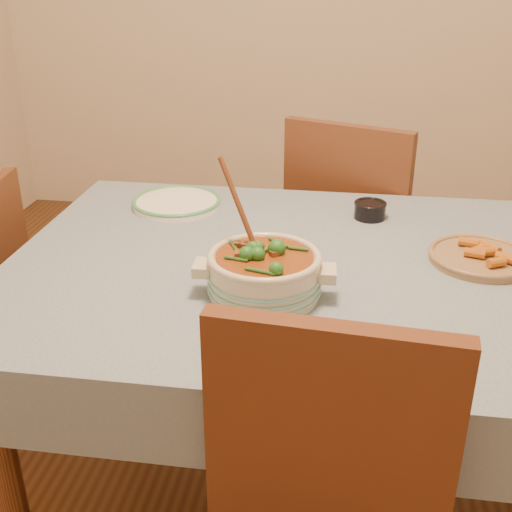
{
  "coord_description": "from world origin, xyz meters",
  "views": [
    {
      "loc": [
        -0.0,
        -1.44,
        1.45
      ],
      "look_at": [
        -0.19,
        -0.16,
        0.84
      ],
      "focal_mm": 45.0,
      "sensor_mm": 36.0,
      "label": 1
    }
  ],
  "objects_px": {
    "dining_table": "(341,298)",
    "white_plate": "(177,202)",
    "stew_casserole": "(264,270)",
    "fried_plate": "(481,256)",
    "chair_far": "(354,230)",
    "condiment_bowl": "(370,209)"
  },
  "relations": [
    {
      "from": "stew_casserole",
      "to": "condiment_bowl",
      "type": "xyz_separation_m",
      "value": [
        0.24,
        0.51,
        -0.04
      ]
    },
    {
      "from": "condiment_bowl",
      "to": "chair_far",
      "type": "xyz_separation_m",
      "value": [
        -0.04,
        0.41,
        -0.24
      ]
    },
    {
      "from": "condiment_bowl",
      "to": "chair_far",
      "type": "bearing_deg",
      "value": 94.87
    },
    {
      "from": "white_plate",
      "to": "chair_far",
      "type": "relative_size",
      "value": 0.35
    },
    {
      "from": "condiment_bowl",
      "to": "fried_plate",
      "type": "distance_m",
      "value": 0.37
    },
    {
      "from": "dining_table",
      "to": "condiment_bowl",
      "type": "distance_m",
      "value": 0.36
    },
    {
      "from": "chair_far",
      "to": "fried_plate",
      "type": "bearing_deg",
      "value": 135.54
    },
    {
      "from": "dining_table",
      "to": "chair_far",
      "type": "bearing_deg",
      "value": 87.39
    },
    {
      "from": "dining_table",
      "to": "white_plate",
      "type": "xyz_separation_m",
      "value": [
        -0.51,
        0.34,
        0.1
      ]
    },
    {
      "from": "white_plate",
      "to": "chair_far",
      "type": "bearing_deg",
      "value": 36.38
    },
    {
      "from": "dining_table",
      "to": "fried_plate",
      "type": "relative_size",
      "value": 5.39
    },
    {
      "from": "stew_casserole",
      "to": "chair_far",
      "type": "xyz_separation_m",
      "value": [
        0.21,
        0.92,
        -0.28
      ]
    },
    {
      "from": "condiment_bowl",
      "to": "chair_far",
      "type": "relative_size",
      "value": 0.1
    },
    {
      "from": "chair_far",
      "to": "dining_table",
      "type": "bearing_deg",
      "value": 108.45
    },
    {
      "from": "dining_table",
      "to": "white_plate",
      "type": "relative_size",
      "value": 5.02
    },
    {
      "from": "fried_plate",
      "to": "chair_far",
      "type": "height_order",
      "value": "chair_far"
    },
    {
      "from": "dining_table",
      "to": "stew_casserole",
      "type": "xyz_separation_m",
      "value": [
        -0.17,
        -0.18,
        0.16
      ]
    },
    {
      "from": "condiment_bowl",
      "to": "chair_far",
      "type": "distance_m",
      "value": 0.48
    },
    {
      "from": "condiment_bowl",
      "to": "chair_far",
      "type": "height_order",
      "value": "chair_far"
    },
    {
      "from": "stew_casserole",
      "to": "white_plate",
      "type": "bearing_deg",
      "value": 123.2
    },
    {
      "from": "stew_casserole",
      "to": "fried_plate",
      "type": "xyz_separation_m",
      "value": [
        0.51,
        0.25,
        -0.05
      ]
    },
    {
      "from": "stew_casserole",
      "to": "chair_far",
      "type": "bearing_deg",
      "value": 77.46
    }
  ]
}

